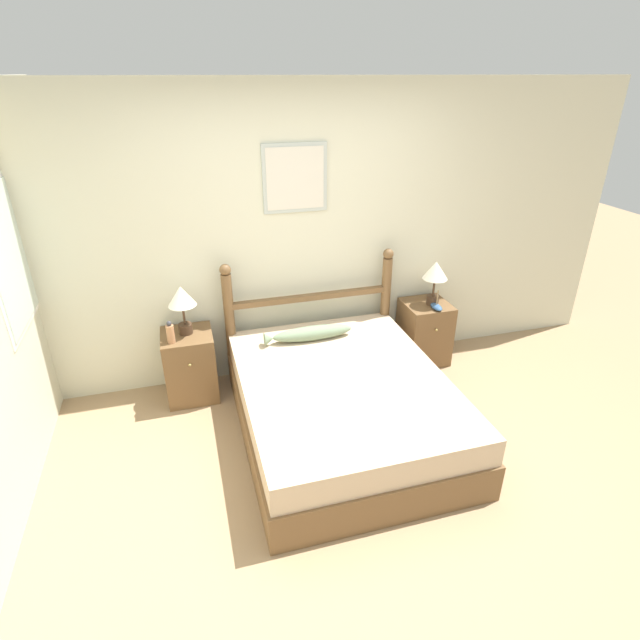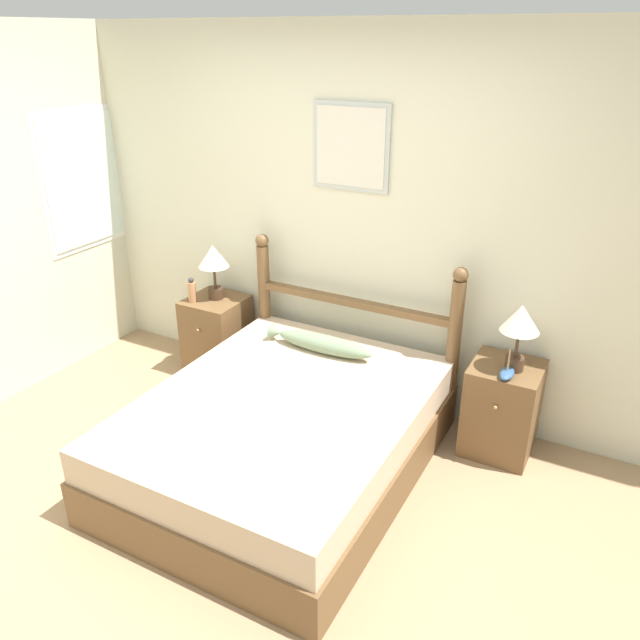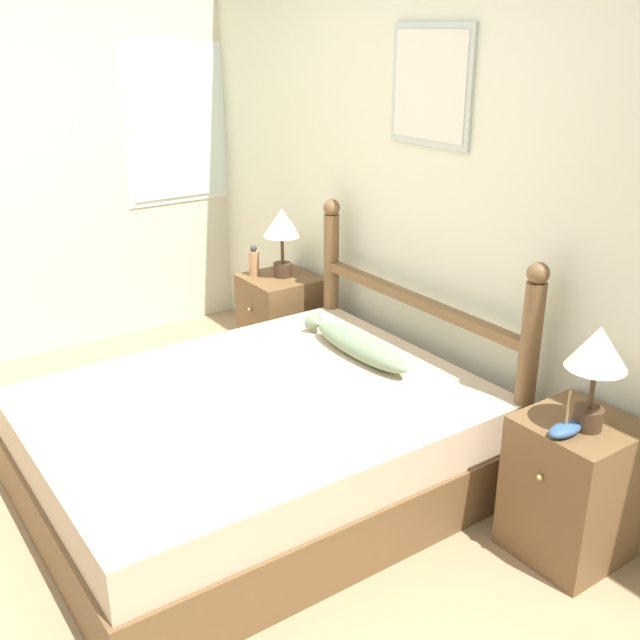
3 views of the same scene
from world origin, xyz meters
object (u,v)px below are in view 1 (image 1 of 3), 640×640
table_lamp_right (435,274)px  bottle (170,333)px  nightstand_left (190,365)px  fish_pillow (310,333)px  table_lamp_left (182,300)px  model_boat (436,307)px  nightstand_right (424,332)px  bed (343,405)px

table_lamp_right → bottle: bearing=-177.8°
nightstand_left → fish_pillow: fish_pillow is taller
table_lamp_right → nightstand_left: bearing=179.4°
table_lamp_left → model_boat: 2.26m
nightstand_left → table_lamp_left: size_ratio=1.43×
table_lamp_left → table_lamp_right: (2.26, -0.04, 0.00)m
bottle → table_lamp_right: bearing=2.2°
table_lamp_left → fish_pillow: size_ratio=0.55×
nightstand_left → bottle: size_ratio=3.16×
model_boat → fish_pillow: (-1.22, -0.05, -0.07)m
table_lamp_right → bottle: size_ratio=2.21×
fish_pillow → nightstand_right: bearing=8.8°
table_lamp_left → bottle: (-0.12, -0.13, -0.22)m
table_lamp_right → fish_pillow: 1.30m
nightstand_left → model_boat: bearing=-3.4°
model_boat → table_lamp_right: bearing=82.0°
bed → table_lamp_right: size_ratio=4.68×
bottle → model_boat: size_ratio=1.02×
table_lamp_left → model_boat: size_ratio=2.26×
bottle → model_boat: 2.36m
nightstand_left → table_lamp_left: table_lamp_left is taller
table_lamp_left → nightstand_left: bearing=-95.7°
nightstand_left → table_lamp_right: table_lamp_right is taller
nightstand_left → fish_pillow: 1.07m
bed → nightstand_right: (1.11, 0.83, 0.06)m
nightstand_left → nightstand_right: same height
nightstand_right → fish_pillow: 1.24m
table_lamp_left → bottle: bearing=-132.1°
bottle → model_boat: bearing=-0.5°
bottle → table_lamp_left: bearing=47.9°
model_boat → table_lamp_left: bearing=176.1°
bed → nightstand_right: size_ratio=3.27×
table_lamp_left → nightstand_right: bearing=-0.5°
table_lamp_left → table_lamp_right: bearing=-1.1°
model_boat → bed: bearing=-148.4°
nightstand_right → fish_pillow: fish_pillow is taller
model_boat → fish_pillow: 1.23m
bottle → nightstand_left: bearing=44.1°
nightstand_left → nightstand_right: bearing=0.0°
bottle → bed: bearing=-30.3°
bottle → fish_pillow: bottle is taller
nightstand_right → table_lamp_left: (-2.22, 0.02, 0.61)m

